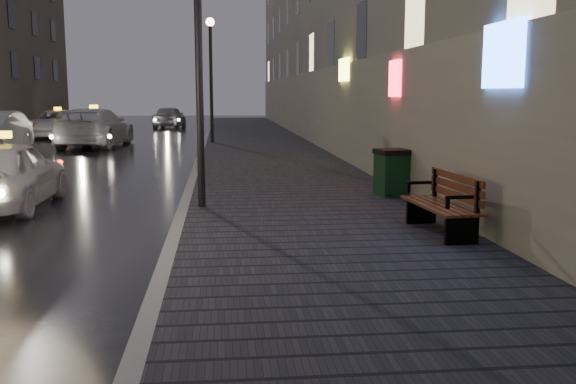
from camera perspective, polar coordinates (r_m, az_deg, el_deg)
name	(u,v)px	position (r m, az deg, el deg)	size (l,w,h in m)	color
sidewalk	(261,145)	(27.25, -2.45, 4.16)	(4.60, 58.00, 0.15)	black
curb	(204,146)	(27.21, -7.51, 4.08)	(0.20, 58.00, 0.15)	slate
building_near	(322,3)	(31.77, 3.02, 16.43)	(1.80, 50.00, 13.00)	#605B54
lamp_near	(198,26)	(12.17, -7.99, 14.40)	(0.36, 0.36, 5.28)	black
lamp_far	(211,64)	(28.14, -6.88, 11.20)	(0.36, 0.36, 5.28)	black
bench	(445,203)	(10.10, 13.77, -0.98)	(0.76, 1.85, 0.92)	black
trash_bin	(392,172)	(13.65, 9.23, 1.78)	(0.74, 0.74, 0.97)	black
taxi_near	(4,174)	(13.87, -23.90, 1.50)	(1.66, 4.12, 1.40)	silver
taxi_mid	(95,127)	(28.75, -16.81, 5.52)	(2.29, 5.64, 1.64)	white
taxi_far	(58,124)	(35.36, -19.73, 5.74)	(2.34, 5.08, 1.41)	silver
car_far	(169,117)	(42.85, -10.50, 6.57)	(1.69, 4.19, 1.43)	#A2A1A9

